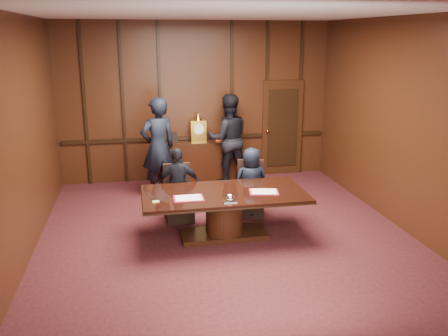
{
  "coord_description": "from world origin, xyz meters",
  "views": [
    {
      "loc": [
        -1.4,
        -6.97,
        3.18
      ],
      "look_at": [
        0.04,
        0.49,
        1.05
      ],
      "focal_mm": 38.0,
      "sensor_mm": 36.0,
      "label": 1
    }
  ],
  "objects_px": {
    "signatory_left": "(179,185)",
    "sideboard": "(199,160)",
    "witness_left": "(158,147)",
    "witness_right": "(228,139)",
    "conference_table": "(224,207)",
    "signatory_right": "(251,183)"
  },
  "relations": [
    {
      "from": "signatory_right",
      "to": "witness_left",
      "type": "height_order",
      "value": "witness_left"
    },
    {
      "from": "sideboard",
      "to": "signatory_left",
      "type": "xyz_separation_m",
      "value": [
        -0.68,
        -2.37,
        0.18
      ]
    },
    {
      "from": "sideboard",
      "to": "signatory_left",
      "type": "distance_m",
      "value": 2.48
    },
    {
      "from": "conference_table",
      "to": "witness_left",
      "type": "distance_m",
      "value": 2.52
    },
    {
      "from": "witness_right",
      "to": "signatory_right",
      "type": "bearing_deg",
      "value": 88.21
    },
    {
      "from": "signatory_right",
      "to": "witness_right",
      "type": "bearing_deg",
      "value": -87.4
    },
    {
      "from": "signatory_right",
      "to": "witness_right",
      "type": "distance_m",
      "value": 2.18
    },
    {
      "from": "signatory_left",
      "to": "sideboard",
      "type": "bearing_deg",
      "value": -102.57
    },
    {
      "from": "witness_left",
      "to": "witness_right",
      "type": "bearing_deg",
      "value": -177.66
    },
    {
      "from": "conference_table",
      "to": "signatory_right",
      "type": "height_order",
      "value": "signatory_right"
    },
    {
      "from": "conference_table",
      "to": "witness_right",
      "type": "height_order",
      "value": "witness_right"
    },
    {
      "from": "witness_right",
      "to": "signatory_left",
      "type": "bearing_deg",
      "value": 57.19
    },
    {
      "from": "signatory_right",
      "to": "witness_left",
      "type": "bearing_deg",
      "value": -41.05
    },
    {
      "from": "conference_table",
      "to": "witness_right",
      "type": "relative_size",
      "value": 1.33
    },
    {
      "from": "signatory_left",
      "to": "witness_left",
      "type": "xyz_separation_m",
      "value": [
        -0.26,
        1.5,
        0.34
      ]
    },
    {
      "from": "conference_table",
      "to": "signatory_left",
      "type": "relative_size",
      "value": 1.97
    },
    {
      "from": "signatory_right",
      "to": "signatory_left",
      "type": "bearing_deg",
      "value": 2.88
    },
    {
      "from": "conference_table",
      "to": "signatory_right",
      "type": "distance_m",
      "value": 1.04
    },
    {
      "from": "conference_table",
      "to": "signatory_right",
      "type": "relative_size",
      "value": 2.05
    },
    {
      "from": "witness_left",
      "to": "witness_right",
      "type": "xyz_separation_m",
      "value": [
        1.57,
        0.66,
        -0.03
      ]
    },
    {
      "from": "signatory_left",
      "to": "signatory_right",
      "type": "distance_m",
      "value": 1.3
    },
    {
      "from": "signatory_left",
      "to": "witness_left",
      "type": "bearing_deg",
      "value": -76.78
    }
  ]
}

